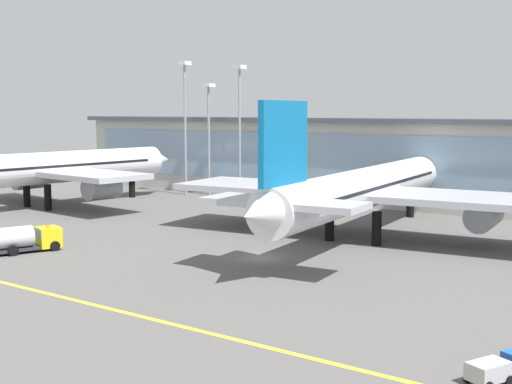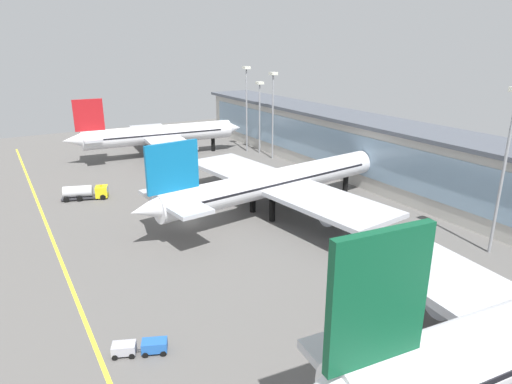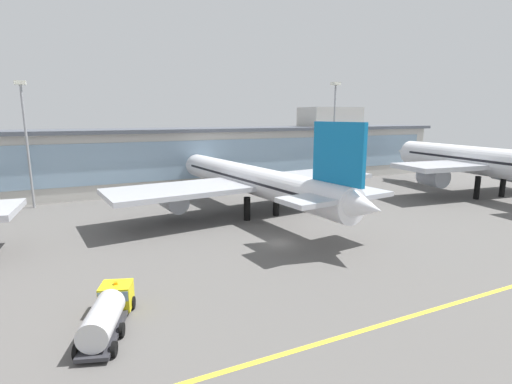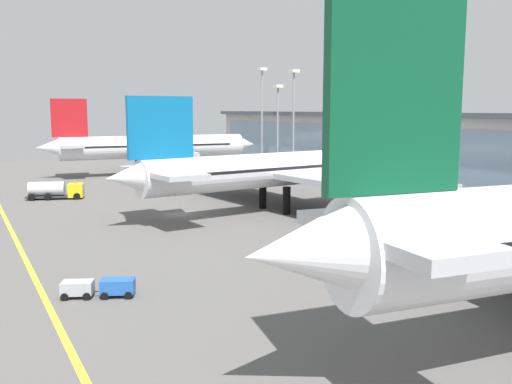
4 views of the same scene
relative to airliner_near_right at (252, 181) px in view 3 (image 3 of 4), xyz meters
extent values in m
plane|color=#5B5956|center=(-3.49, -16.18, -5.89)|extent=(199.25, 199.25, 0.00)
cube|color=yellow|center=(-3.49, -38.18, -5.89)|extent=(159.40, 0.50, 0.01)
cube|color=beige|center=(-3.49, 30.00, 0.74)|extent=(142.32, 12.00, 13.27)
cube|color=#84A3BC|center=(-3.49, 23.95, 1.40)|extent=(136.63, 0.20, 8.49)
cube|color=#4C515B|center=(-3.49, 30.00, 7.77)|extent=(145.32, 14.00, 0.80)
cube|color=beige|center=(39.21, 32.00, 10.37)|extent=(16.00, 10.00, 6.00)
cylinder|color=black|center=(-2.51, -3.64, -3.96)|extent=(1.10, 1.10, 3.87)
cylinder|color=black|center=(3.26, -2.98, -3.96)|extent=(1.10, 1.10, 3.87)
cylinder|color=black|center=(-2.17, 19.01, -3.96)|extent=(1.10, 1.10, 3.87)
cylinder|color=silver|center=(-0.07, 0.57, 0.16)|extent=(10.35, 49.07, 4.84)
cone|color=silver|center=(-3.00, 26.28, 0.16)|extent=(5.06, 4.85, 4.60)
cone|color=silver|center=(2.90, -25.37, 0.52)|extent=(4.69, 5.76, 4.11)
cube|color=#84A3BC|center=(-2.62, 22.89, 1.00)|extent=(3.99, 3.78, 1.45)
cube|color=black|center=(-0.07, 0.57, 0.52)|extent=(9.51, 41.31, 0.39)
cube|color=#B7BAC1|center=(-0.07, 0.57, -0.45)|extent=(49.44, 17.14, 0.77)
cylinder|color=#999EA8|center=(-13.73, 0.78, -2.36)|extent=(4.09, 6.69, 3.39)
cylinder|color=#999EA8|center=(13.20, 3.86, -2.36)|extent=(4.09, 6.69, 3.39)
cube|color=#0F6BA8|center=(2.37, -20.77, 6.45)|extent=(1.58, 8.80, 7.74)
cube|color=#B7BAC1|center=(2.37, -20.77, 0.88)|extent=(16.00, 7.10, 0.62)
cylinder|color=black|center=(47.07, -8.83, -3.51)|extent=(1.10, 1.10, 4.77)
cylinder|color=black|center=(54.20, -9.57, -3.51)|extent=(1.10, 1.10, 4.77)
cylinder|color=black|center=(52.65, 10.21, -3.51)|extent=(1.10, 1.10, 4.77)
cylinder|color=white|center=(50.99, -5.82, 1.57)|extent=(10.31, 42.79, 5.97)
cone|color=white|center=(53.36, 17.05, 1.57)|extent=(6.19, 5.93, 5.67)
cube|color=#84A3BC|center=(53.00, 13.58, 2.61)|extent=(4.88, 4.62, 1.79)
cube|color=black|center=(50.99, -5.82, 2.01)|extent=(9.67, 36.05, 0.48)
cube|color=#B7BAC1|center=(50.99, -5.82, 0.82)|extent=(38.60, 14.02, 0.95)
cylinder|color=#999EA8|center=(40.63, -3.21, -1.54)|extent=(4.72, 5.91, 4.18)
cylinder|color=#999EA8|center=(61.66, -5.39, -1.54)|extent=(4.72, 5.91, 4.18)
cylinder|color=black|center=(-26.31, -25.69, -5.34)|extent=(0.63, 1.14, 1.10)
cylinder|color=black|center=(-23.85, -26.50, -5.34)|extent=(0.63, 1.14, 1.10)
cylinder|color=black|center=(-27.73, -29.96, -5.34)|extent=(0.63, 1.14, 1.10)
cylinder|color=black|center=(-25.26, -30.78, -5.34)|extent=(0.63, 1.14, 1.10)
cylinder|color=black|center=(-28.53, -32.35, -5.34)|extent=(0.63, 1.14, 1.10)
cylinder|color=black|center=(-26.06, -33.17, -5.34)|extent=(0.63, 1.14, 1.10)
cube|color=#2D2D33|center=(-26.44, -30.19, -5.44)|extent=(4.60, 7.91, 0.30)
cube|color=yellow|center=(-25.16, -26.35, -4.49)|extent=(3.21, 3.04, 2.20)
cube|color=#84A3BC|center=(-25.16, -26.35, -4.01)|extent=(3.14, 3.10, 0.88)
cylinder|color=silver|center=(-26.61, -30.71, -4.14)|extent=(3.94, 6.02, 2.30)
cube|color=orange|center=(-25.16, -26.35, -3.27)|extent=(0.30, 0.40, 0.20)
cylinder|color=gray|center=(30.98, 18.84, 6.20)|extent=(0.44, 0.44, 24.19)
cube|color=silver|center=(30.98, 18.84, 18.65)|extent=(1.80, 1.80, 0.70)
cylinder|color=gray|center=(-35.07, 21.67, 5.26)|extent=(0.44, 0.44, 22.32)
cube|color=silver|center=(-35.07, 21.67, 16.77)|extent=(1.80, 1.80, 0.70)
camera|label=1|loc=(37.56, -73.67, 9.45)|focal=48.41mm
camera|label=2|loc=(66.77, -44.05, 25.02)|focal=31.76mm
camera|label=3|loc=(-27.52, -60.04, 11.03)|focal=27.11mm
camera|label=4|loc=(70.82, -43.62, 8.72)|focal=40.03mm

